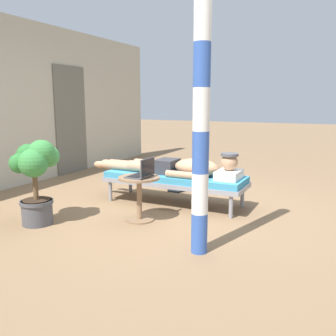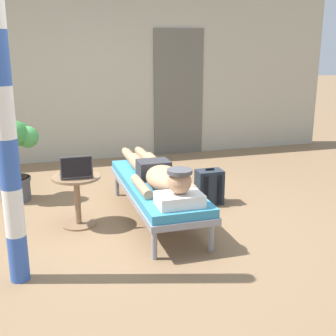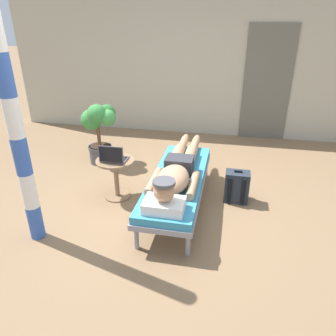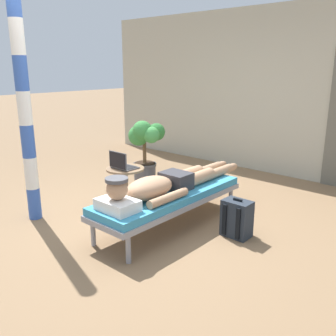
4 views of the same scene
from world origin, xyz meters
name	(u,v)px [view 2 (image 2 of 4)]	position (x,y,z in m)	size (l,w,h in m)	color
ground_plane	(138,224)	(0.00, 0.00, 0.00)	(40.00, 40.00, 0.00)	#846647
house_wall_back	(108,73)	(0.22, 2.95, 1.35)	(7.60, 0.20, 2.70)	#B2AD99
house_door_panel	(179,93)	(1.36, 2.84, 1.02)	(0.84, 0.03, 2.04)	#625F54
lounge_chair	(156,188)	(0.22, 0.09, 0.35)	(0.62, 1.94, 0.42)	gray
person_reclining	(159,174)	(0.22, 0.01, 0.52)	(0.53, 2.17, 0.33)	white
side_table	(77,192)	(-0.58, 0.17, 0.36)	(0.48, 0.48, 0.52)	#8C6B4C
laptop	(76,172)	(-0.58, 0.12, 0.58)	(0.31, 0.24, 0.23)	#4C4C51
backpack	(209,187)	(0.93, 0.38, 0.20)	(0.30, 0.26, 0.42)	#262D38
potted_plant	(14,151)	(-1.20, 1.14, 0.60)	(0.54, 0.54, 0.97)	#4C4C51
porch_post	(4,113)	(-1.13, -0.80, 1.31)	(0.15, 0.15, 2.63)	#3359B2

